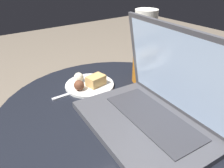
{
  "coord_description": "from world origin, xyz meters",
  "views": [
    {
      "loc": [
        0.43,
        -0.34,
        0.89
      ],
      "look_at": [
        -0.03,
        -0.0,
        0.58
      ],
      "focal_mm": 35.0,
      "sensor_mm": 36.0,
      "label": 1
    }
  ],
  "objects": [
    {
      "name": "snack_plate",
      "position": [
        -0.17,
        -0.0,
        0.52
      ],
      "size": [
        0.17,
        0.17,
        0.04
      ],
      "color": "silver",
      "rests_on": "table"
    },
    {
      "name": "table",
      "position": [
        0.0,
        0.0,
        0.38
      ],
      "size": [
        0.72,
        0.72,
        0.51
      ],
      "color": "#515156",
      "rests_on": "ground_plane"
    },
    {
      "name": "fork",
      "position": [
        -0.16,
        -0.05,
        0.51
      ],
      "size": [
        0.02,
        0.16,
        0.0
      ],
      "color": "silver",
      "rests_on": "table"
    },
    {
      "name": "laptop",
      "position": [
        0.11,
        0.03,
        0.56
      ],
      "size": [
        0.39,
        0.28,
        0.26
      ],
      "color": "#47474C",
      "rests_on": "table"
    },
    {
      "name": "beer_glass",
      "position": [
        -0.09,
        0.18,
        0.64
      ],
      "size": [
        0.08,
        0.08,
        0.26
      ],
      "color": "#C6701E",
      "rests_on": "table"
    }
  ]
}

